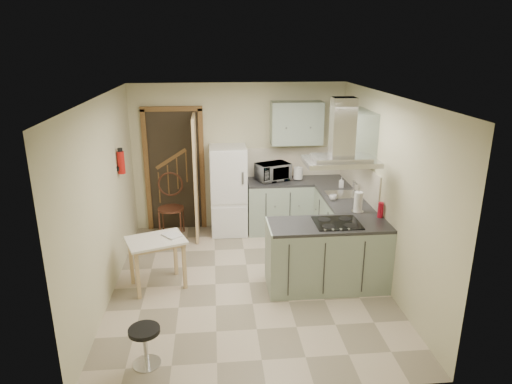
{
  "coord_description": "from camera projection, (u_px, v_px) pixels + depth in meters",
  "views": [
    {
      "loc": [
        -0.43,
        -5.51,
        3.1
      ],
      "look_at": [
        0.14,
        0.45,
        1.15
      ],
      "focal_mm": 32.0,
      "sensor_mm": 36.0,
      "label": 1
    }
  ],
  "objects": [
    {
      "name": "left_wall",
      "position": [
        105.0,
        200.0,
        5.66
      ],
      "size": [
        0.0,
        4.2,
        4.2
      ],
      "primitive_type": "plane",
      "rotation": [
        1.57,
        0.0,
        1.57
      ],
      "color": "beige",
      "rests_on": "floor"
    },
    {
      "name": "splashback",
      "position": [
        294.0,
        162.0,
        7.92
      ],
      "size": [
        1.68,
        0.02,
        0.5
      ],
      "primitive_type": "cube",
      "color": "beige",
      "rests_on": "counter_back"
    },
    {
      "name": "right_wall",
      "position": [
        385.0,
        192.0,
        5.99
      ],
      "size": [
        0.0,
        4.2,
        4.2
      ],
      "primitive_type": "plane",
      "rotation": [
        1.57,
        0.0,
        -1.57
      ],
      "color": "beige",
      "rests_on": "floor"
    },
    {
      "name": "cereal_box",
      "position": [
        287.0,
        170.0,
        7.82
      ],
      "size": [
        0.11,
        0.18,
        0.26
      ],
      "primitive_type": "cube",
      "rotation": [
        0.0,
        0.0,
        0.24
      ],
      "color": "#CC5618",
      "rests_on": "counter_back"
    },
    {
      "name": "red_bottle",
      "position": [
        381.0,
        210.0,
        6.04
      ],
      "size": [
        0.09,
        0.09,
        0.21
      ],
      "primitive_type": "cylinder",
      "rotation": [
        0.0,
        0.0,
        0.32
      ],
      "color": "#B30F21",
      "rests_on": "peninsula"
    },
    {
      "name": "fridge",
      "position": [
        229.0,
        190.0,
        7.67
      ],
      "size": [
        0.6,
        0.6,
        1.5
      ],
      "primitive_type": "cube",
      "color": "white",
      "rests_on": "floor"
    },
    {
      "name": "ceiling",
      "position": [
        248.0,
        97.0,
        5.44
      ],
      "size": [
        4.2,
        4.2,
        0.0
      ],
      "primitive_type": "plane",
      "rotation": [
        3.14,
        0.0,
        0.0
      ],
      "color": "silver",
      "rests_on": "back_wall"
    },
    {
      "name": "wall_cabinet_back",
      "position": [
        296.0,
        123.0,
        7.55
      ],
      "size": [
        0.85,
        0.35,
        0.7
      ],
      "primitive_type": "cube",
      "color": "#9EB2A0",
      "rests_on": "back_wall"
    },
    {
      "name": "extractor_hood",
      "position": [
        341.0,
        161.0,
        5.61
      ],
      "size": [
        0.9,
        0.55,
        0.1
      ],
      "primitive_type": "cube",
      "color": "silver",
      "rests_on": "ceiling"
    },
    {
      "name": "book",
      "position": [
        166.0,
        234.0,
        5.95
      ],
      "size": [
        0.3,
        0.31,
        0.11
      ],
      "primitive_type": "imported",
      "rotation": [
        0.0,
        0.0,
        0.7
      ],
      "color": "maroon",
      "rests_on": "drop_leaf_table"
    },
    {
      "name": "microwave",
      "position": [
        273.0,
        172.0,
        7.67
      ],
      "size": [
        0.63,
        0.53,
        0.29
      ],
      "primitive_type": "imported",
      "rotation": [
        0.0,
        0.0,
        0.39
      ],
      "color": "black",
      "rests_on": "counter_back"
    },
    {
      "name": "soap_bottle",
      "position": [
        341.0,
        182.0,
        7.31
      ],
      "size": [
        0.09,
        0.1,
        0.17
      ],
      "primitive_type": "imported",
      "rotation": [
        0.0,
        0.0,
        -0.29
      ],
      "color": "#A4A3AF",
      "rests_on": "counter_right"
    },
    {
      "name": "kettle",
      "position": [
        298.0,
        173.0,
        7.7
      ],
      "size": [
        0.17,
        0.17,
        0.23
      ],
      "primitive_type": "cylinder",
      "rotation": [
        0.0,
        0.0,
        0.07
      ],
      "color": "silver",
      "rests_on": "counter_back"
    },
    {
      "name": "cup",
      "position": [
        333.0,
        198.0,
        6.71
      ],
      "size": [
        0.13,
        0.13,
        0.08
      ],
      "primitive_type": "imported",
      "rotation": [
        0.0,
        0.0,
        -0.28
      ],
      "color": "white",
      "rests_on": "counter_right"
    },
    {
      "name": "bentwood_chair",
      "position": [
        171.0,
        209.0,
        7.58
      ],
      "size": [
        0.46,
        0.46,
        0.97
      ],
      "primitive_type": "cube",
      "rotation": [
        0.0,
        0.0,
        -0.06
      ],
      "color": "#50301A",
      "rests_on": "floor"
    },
    {
      "name": "sink",
      "position": [
        342.0,
        195.0,
        6.97
      ],
      "size": [
        0.45,
        0.4,
        0.01
      ],
      "primitive_type": "cube",
      "color": "silver",
      "rests_on": "counter_right"
    },
    {
      "name": "paper_towel",
      "position": [
        358.0,
        202.0,
        6.22
      ],
      "size": [
        0.14,
        0.14,
        0.29
      ],
      "primitive_type": "cylinder",
      "rotation": [
        0.0,
        0.0,
        -0.23
      ],
      "color": "white",
      "rests_on": "counter_right"
    },
    {
      "name": "fire_extinguisher",
      "position": [
        121.0,
        163.0,
        6.44
      ],
      "size": [
        0.1,
        0.1,
        0.32
      ],
      "primitive_type": "cylinder",
      "color": "#B2140F",
      "rests_on": "left_wall"
    },
    {
      "name": "wall_cabinet_right",
      "position": [
        356.0,
        134.0,
        6.59
      ],
      "size": [
        0.35,
        0.9,
        0.7
      ],
      "primitive_type": "cube",
      "color": "#9EB2A0",
      "rests_on": "right_wall"
    },
    {
      "name": "floor",
      "position": [
        249.0,
        283.0,
        6.21
      ],
      "size": [
        4.2,
        4.2,
        0.0
      ],
      "primitive_type": "plane",
      "color": "#C2B097",
      "rests_on": "ground"
    },
    {
      "name": "counter_back",
      "position": [
        279.0,
        206.0,
        7.84
      ],
      "size": [
        1.08,
        0.6,
        0.9
      ],
      "primitive_type": "cube",
      "color": "#9EB2A0",
      "rests_on": "floor"
    },
    {
      "name": "hob",
      "position": [
        337.0,
        223.0,
        5.86
      ],
      "size": [
        0.58,
        0.5,
        0.01
      ],
      "primitive_type": "cube",
      "color": "black",
      "rests_on": "peninsula"
    },
    {
      "name": "doorway",
      "position": [
        175.0,
        170.0,
        7.75
      ],
      "size": [
        1.1,
        0.12,
        2.1
      ],
      "primitive_type": "cube",
      "color": "brown",
      "rests_on": "floor"
    },
    {
      "name": "peninsula",
      "position": [
        328.0,
        255.0,
        5.99
      ],
      "size": [
        1.55,
        0.65,
        0.9
      ],
      "primitive_type": "cube",
      "color": "#9EB2A0",
      "rests_on": "floor"
    },
    {
      "name": "counter_right",
      "position": [
        337.0,
        218.0,
        7.27
      ],
      "size": [
        0.6,
        1.95,
        0.9
      ],
      "primitive_type": "cube",
      "color": "#9EB2A0",
      "rests_on": "floor"
    },
    {
      "name": "back_wall",
      "position": [
        239.0,
        157.0,
        7.81
      ],
      "size": [
        3.6,
        0.0,
        3.6
      ],
      "primitive_type": "plane",
      "rotation": [
        1.57,
        0.0,
        0.0
      ],
      "color": "beige",
      "rests_on": "floor"
    },
    {
      "name": "stool",
      "position": [
        145.0,
        346.0,
        4.57
      ],
      "size": [
        0.4,
        0.4,
        0.42
      ],
      "primitive_type": "cylinder",
      "rotation": [
        0.0,
        0.0,
        -0.34
      ],
      "color": "black",
      "rests_on": "floor"
    },
    {
      "name": "drop_leaf_table",
      "position": [
        157.0,
        263.0,
        6.03
      ],
      "size": [
        0.87,
        0.76,
        0.68
      ],
      "primitive_type": "cube",
      "rotation": [
        0.0,
        0.0,
        0.35
      ],
      "color": "#DDB088",
      "rests_on": "floor"
    }
  ]
}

